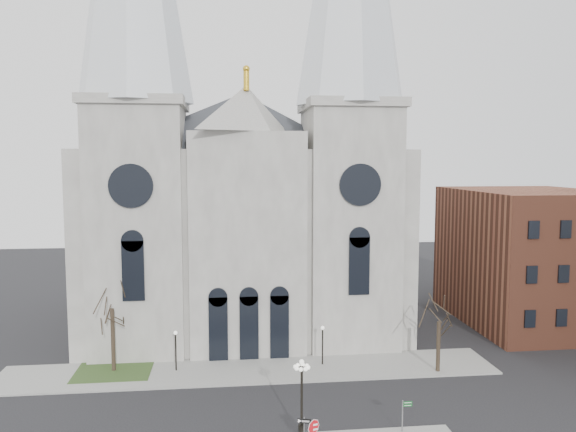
{
  "coord_description": "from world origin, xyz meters",
  "views": [
    {
      "loc": [
        -1.96,
        -33.17,
        17.01
      ],
      "look_at": [
        2.72,
        8.0,
        12.94
      ],
      "focal_mm": 35.0,
      "sensor_mm": 36.0,
      "label": 1
    }
  ],
  "objects": [
    {
      "name": "sidewalk_far",
      "position": [
        0.0,
        11.0,
        0.07
      ],
      "size": [
        40.0,
        6.0,
        0.14
      ],
      "primitive_type": "cube",
      "color": "gray",
      "rests_on": "ground"
    },
    {
      "name": "grass_patch",
      "position": [
        -11.0,
        12.0,
        0.09
      ],
      "size": [
        6.0,
        5.0,
        0.18
      ],
      "primitive_type": "cube",
      "color": "#2E421C",
      "rests_on": "ground"
    },
    {
      "name": "cathedral",
      "position": [
        0.0,
        22.86,
        18.48
      ],
      "size": [
        33.0,
        26.66,
        54.0
      ],
      "color": "gray",
      "rests_on": "ground"
    },
    {
      "name": "bg_building_brick",
      "position": [
        30.0,
        22.0,
        7.0
      ],
      "size": [
        14.0,
        18.0,
        14.0
      ],
      "primitive_type": "cube",
      "color": "brown",
      "rests_on": "ground"
    },
    {
      "name": "tree_left",
      "position": [
        -11.0,
        12.0,
        5.58
      ],
      "size": [
        3.2,
        3.2,
        7.5
      ],
      "color": "black",
      "rests_on": "ground"
    },
    {
      "name": "tree_right",
      "position": [
        15.0,
        9.0,
        4.47
      ],
      "size": [
        3.2,
        3.2,
        6.0
      ],
      "color": "black",
      "rests_on": "ground"
    },
    {
      "name": "ped_lamp_left",
      "position": [
        -6.0,
        11.5,
        2.33
      ],
      "size": [
        0.32,
        0.32,
        3.26
      ],
      "color": "black",
      "rests_on": "sidewalk_far"
    },
    {
      "name": "ped_lamp_right",
      "position": [
        6.0,
        11.5,
        2.33
      ],
      "size": [
        0.32,
        0.32,
        3.26
      ],
      "color": "black",
      "rests_on": "sidewalk_far"
    },
    {
      "name": "stop_sign",
      "position": [
        2.85,
        -3.46,
        1.92
      ],
      "size": [
        0.88,
        0.25,
        2.5
      ],
      "rotation": [
        0.0,
        0.0,
        0.25
      ],
      "color": "slate",
      "rests_on": "sidewalk_near"
    },
    {
      "name": "globe_lamp",
      "position": [
        2.59,
        -0.5,
        3.2
      ],
      "size": [
        1.3,
        1.3,
        4.87
      ],
      "rotation": [
        0.0,
        0.0,
        -0.29
      ],
      "color": "black",
      "rests_on": "sidewalk_near"
    },
    {
      "name": "one_way_sign",
      "position": [
        2.56,
        -1.83,
        1.42
      ],
      "size": [
        0.8,
        0.23,
        1.86
      ],
      "rotation": [
        0.0,
        0.0,
        -0.24
      ],
      "color": "slate",
      "rests_on": "sidewalk_near"
    },
    {
      "name": "street_name_sign",
      "position": [
        9.02,
        -0.57,
        1.34
      ],
      "size": [
        0.64,
        0.08,
        2.01
      ],
      "rotation": [
        0.0,
        0.0,
        -0.01
      ],
      "color": "slate",
      "rests_on": "sidewalk_near"
    }
  ]
}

